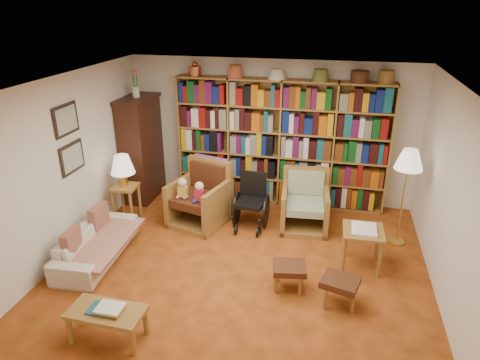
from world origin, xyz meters
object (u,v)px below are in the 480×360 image
(armchair_sage, at_px, (305,205))
(sofa, at_px, (96,243))
(armchair_leather, at_px, (201,197))
(coffee_table, at_px, (107,314))
(wheelchair, at_px, (251,202))
(side_table_papers, at_px, (363,236))
(footstool_b, at_px, (340,284))
(footstool_a, at_px, (289,270))
(side_table_lamp, at_px, (126,195))
(floor_lamp, at_px, (409,163))

(armchair_sage, bearing_deg, sofa, -149.76)
(armchair_leather, bearing_deg, armchair_sage, 7.52)
(armchair_leather, relative_size, coffee_table, 1.26)
(wheelchair, bearing_deg, armchair_sage, 13.41)
(side_table_papers, distance_m, footstool_b, 0.94)
(armchair_leather, bearing_deg, footstool_b, -36.48)
(footstool_a, distance_m, footstool_b, 0.65)
(side_table_lamp, distance_m, floor_lamp, 4.39)
(sofa, relative_size, coffee_table, 1.91)
(side_table_papers, relative_size, footstool_b, 1.19)
(side_table_lamp, relative_size, armchair_sage, 0.66)
(sofa, height_order, coffee_table, sofa)
(armchair_leather, distance_m, wheelchair, 0.84)
(side_table_lamp, relative_size, floor_lamp, 0.41)
(sofa, bearing_deg, armchair_sage, -63.14)
(coffee_table, bearing_deg, armchair_leather, 86.83)
(side_table_lamp, bearing_deg, coffee_table, -67.65)
(footstool_a, distance_m, coffee_table, 2.22)
(coffee_table, bearing_deg, armchair_sage, 58.74)
(sofa, xyz_separation_m, side_table_lamp, (-0.10, 1.15, 0.21))
(wheelchair, xyz_separation_m, footstool_a, (0.80, -1.52, -0.12))
(side_table_lamp, xyz_separation_m, side_table_papers, (3.74, -0.53, 0.04))
(armchair_sage, distance_m, side_table_papers, 1.33)
(armchair_leather, height_order, floor_lamp, floor_lamp)
(armchair_sage, distance_m, footstool_a, 1.73)
(armchair_leather, distance_m, coffee_table, 2.81)
(armchair_leather, xyz_separation_m, wheelchair, (0.84, 0.02, -0.01))
(armchair_leather, height_order, wheelchair, armchair_leather)
(footstool_a, relative_size, coffee_table, 0.56)
(side_table_lamp, relative_size, footstool_b, 1.21)
(floor_lamp, bearing_deg, sofa, -161.88)
(sofa, bearing_deg, coffee_table, -149.32)
(side_table_papers, height_order, coffee_table, side_table_papers)
(armchair_leather, bearing_deg, side_table_lamp, -168.06)
(armchair_leather, bearing_deg, footstool_a, -42.53)
(side_table_papers, bearing_deg, floor_lamp, 53.60)
(side_table_lamp, height_order, coffee_table, side_table_lamp)
(sofa, height_order, armchair_sage, armchair_sage)
(floor_lamp, bearing_deg, footstool_b, -116.82)
(armchair_sage, xyz_separation_m, footstool_b, (0.58, -1.90, -0.06))
(coffee_table, bearing_deg, wheelchair, 70.58)
(sofa, height_order, footstool_b, sofa)
(wheelchair, bearing_deg, floor_lamp, -1.28)
(armchair_leather, relative_size, footstool_b, 2.06)
(armchair_leather, distance_m, floor_lamp, 3.21)
(side_table_lamp, bearing_deg, side_table_papers, -8.14)
(sofa, distance_m, footstool_a, 2.75)
(floor_lamp, bearing_deg, side_table_papers, -126.40)
(footstool_b, bearing_deg, side_table_lamp, 157.75)
(sofa, relative_size, footstool_a, 3.39)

